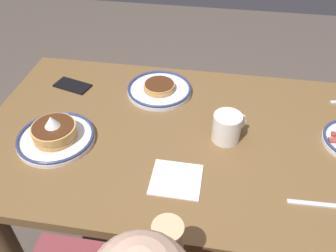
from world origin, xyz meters
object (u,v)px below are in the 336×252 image
(cell_phone, at_px, (73,86))
(fork_far, at_px, (324,205))
(plate_near_main, at_px, (159,89))
(plate_center_pancakes, at_px, (55,135))
(coffee_mug, at_px, (227,126))
(paper_napkin, at_px, (176,179))

(cell_phone, xyz_separation_m, fork_far, (-0.91, 0.45, -0.00))
(plate_near_main, height_order, plate_center_pancakes, plate_center_pancakes)
(fork_far, bearing_deg, cell_phone, -26.16)
(coffee_mug, distance_m, cell_phone, 0.66)
(paper_napkin, relative_size, fork_far, 0.76)
(plate_near_main, relative_size, coffee_mug, 2.20)
(paper_napkin, bearing_deg, coffee_mug, -123.27)
(plate_near_main, relative_size, cell_phone, 1.77)
(plate_center_pancakes, xyz_separation_m, coffee_mug, (-0.56, -0.11, 0.03))
(plate_center_pancakes, relative_size, fork_far, 1.31)
(cell_phone, distance_m, fork_far, 1.01)
(plate_near_main, height_order, coffee_mug, coffee_mug)
(coffee_mug, height_order, cell_phone, coffee_mug)
(plate_near_main, xyz_separation_m, cell_phone, (0.35, 0.02, -0.01))
(plate_near_main, relative_size, plate_center_pancakes, 0.99)
(plate_center_pancakes, xyz_separation_m, fork_far, (-0.84, 0.13, -0.02))
(plate_near_main, xyz_separation_m, paper_napkin, (-0.13, 0.44, -0.01))
(plate_near_main, height_order, cell_phone, plate_near_main)
(plate_near_main, bearing_deg, paper_napkin, 106.74)
(coffee_mug, bearing_deg, paper_napkin, 56.73)
(coffee_mug, bearing_deg, plate_center_pancakes, 10.86)
(plate_near_main, distance_m, paper_napkin, 0.46)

